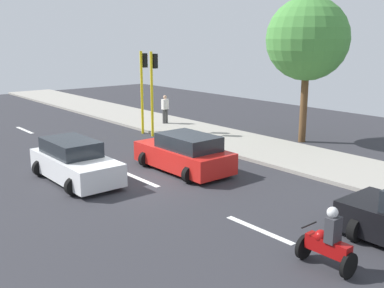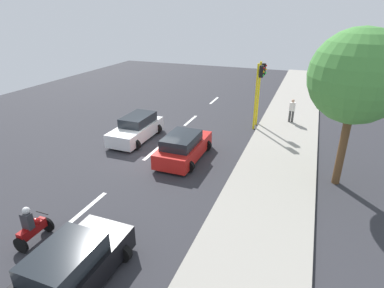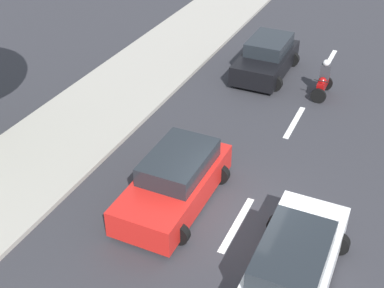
{
  "view_description": "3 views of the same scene",
  "coord_description": "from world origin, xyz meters",
  "px_view_note": "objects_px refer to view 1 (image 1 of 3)",
  "views": [
    {
      "loc": [
        -8.95,
        -13.84,
        5.24
      ],
      "look_at": [
        1.15,
        -1.7,
        1.5
      ],
      "focal_mm": 42.5,
      "sensor_mm": 36.0,
      "label": 1
    },
    {
      "loc": [
        8.12,
        -14.83,
        7.78
      ],
      "look_at": [
        2.97,
        -1.4,
        1.54
      ],
      "focal_mm": 29.34,
      "sensor_mm": 36.0,
      "label": 2
    },
    {
      "loc": [
        -3.28,
        10.06,
        9.7
      ],
      "look_at": [
        2.25,
        -1.9,
        0.9
      ],
      "focal_mm": 47.69,
      "sensor_mm": 36.0,
      "label": 3
    }
  ],
  "objects_px": {
    "car_red": "(184,154)",
    "car_white": "(75,162)",
    "traffic_light_corner": "(143,80)",
    "street_tree_south": "(307,39)",
    "motorcycle": "(328,243)",
    "traffic_light_midblock": "(153,82)",
    "pedestrian_near_signal": "(165,108)"
  },
  "relations": [
    {
      "from": "traffic_light_midblock",
      "to": "street_tree_south",
      "type": "bearing_deg",
      "value": -49.82
    },
    {
      "from": "street_tree_south",
      "to": "traffic_light_midblock",
      "type": "bearing_deg",
      "value": 130.18
    },
    {
      "from": "pedestrian_near_signal",
      "to": "car_red",
      "type": "bearing_deg",
      "value": -121.88
    },
    {
      "from": "traffic_light_midblock",
      "to": "street_tree_south",
      "type": "relative_size",
      "value": 0.63
    },
    {
      "from": "pedestrian_near_signal",
      "to": "traffic_light_midblock",
      "type": "height_order",
      "value": "traffic_light_midblock"
    },
    {
      "from": "car_red",
      "to": "car_white",
      "type": "bearing_deg",
      "value": 157.44
    },
    {
      "from": "car_white",
      "to": "traffic_light_corner",
      "type": "bearing_deg",
      "value": 39.02
    },
    {
      "from": "traffic_light_corner",
      "to": "street_tree_south",
      "type": "height_order",
      "value": "street_tree_south"
    },
    {
      "from": "motorcycle",
      "to": "traffic_light_corner",
      "type": "bearing_deg",
      "value": 71.11
    },
    {
      "from": "motorcycle",
      "to": "traffic_light_midblock",
      "type": "distance_m",
      "value": 15.51
    },
    {
      "from": "car_red",
      "to": "traffic_light_corner",
      "type": "distance_m",
      "value": 7.98
    },
    {
      "from": "motorcycle",
      "to": "street_tree_south",
      "type": "relative_size",
      "value": 0.21
    },
    {
      "from": "car_white",
      "to": "traffic_light_corner",
      "type": "height_order",
      "value": "traffic_light_corner"
    },
    {
      "from": "traffic_light_corner",
      "to": "street_tree_south",
      "type": "relative_size",
      "value": 0.63
    },
    {
      "from": "car_red",
      "to": "traffic_light_corner",
      "type": "height_order",
      "value": "traffic_light_corner"
    },
    {
      "from": "car_white",
      "to": "traffic_light_corner",
      "type": "relative_size",
      "value": 0.96
    },
    {
      "from": "car_white",
      "to": "traffic_light_corner",
      "type": "xyz_separation_m",
      "value": [
        6.77,
        5.49,
        2.22
      ]
    },
    {
      "from": "car_white",
      "to": "traffic_light_midblock",
      "type": "height_order",
      "value": "traffic_light_midblock"
    },
    {
      "from": "car_white",
      "to": "car_red",
      "type": "bearing_deg",
      "value": -22.56
    },
    {
      "from": "car_red",
      "to": "street_tree_south",
      "type": "distance_m",
      "value": 9.03
    },
    {
      "from": "pedestrian_near_signal",
      "to": "traffic_light_corner",
      "type": "relative_size",
      "value": 0.38
    },
    {
      "from": "car_red",
      "to": "car_white",
      "type": "xyz_separation_m",
      "value": [
        -3.92,
        1.63,
        -0.0
      ]
    },
    {
      "from": "traffic_light_corner",
      "to": "traffic_light_midblock",
      "type": "distance_m",
      "value": 0.95
    },
    {
      "from": "street_tree_south",
      "to": "motorcycle",
      "type": "bearing_deg",
      "value": -140.59
    },
    {
      "from": "car_white",
      "to": "traffic_light_midblock",
      "type": "relative_size",
      "value": 0.96
    },
    {
      "from": "traffic_light_corner",
      "to": "traffic_light_midblock",
      "type": "relative_size",
      "value": 1.0
    },
    {
      "from": "traffic_light_corner",
      "to": "traffic_light_midblock",
      "type": "bearing_deg",
      "value": -90.0
    },
    {
      "from": "car_red",
      "to": "pedestrian_near_signal",
      "type": "bearing_deg",
      "value": 58.12
    },
    {
      "from": "traffic_light_midblock",
      "to": "car_red",
      "type": "bearing_deg",
      "value": -114.81
    },
    {
      "from": "car_white",
      "to": "motorcycle",
      "type": "bearing_deg",
      "value": -81.29
    },
    {
      "from": "street_tree_south",
      "to": "car_red",
      "type": "bearing_deg",
      "value": -178.51
    },
    {
      "from": "car_white",
      "to": "street_tree_south",
      "type": "relative_size",
      "value": 0.61
    }
  ]
}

